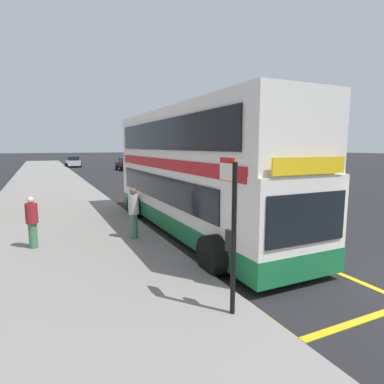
{
  "coord_description": "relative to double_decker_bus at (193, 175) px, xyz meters",
  "views": [
    {
      "loc": [
        -7.49,
        -3.46,
        3.12
      ],
      "look_at": [
        -2.84,
        6.36,
        1.57
      ],
      "focal_mm": 30.02,
      "sensor_mm": 36.0,
      "label": 1
    }
  ],
  "objects": [
    {
      "name": "pavement_near",
      "position": [
        -4.54,
        24.88,
        -2.0
      ],
      "size": [
        6.0,
        76.0,
        0.14
      ],
      "primitive_type": "cube",
      "color": "gray",
      "rests_on": "ground"
    },
    {
      "name": "bus_stop_sign",
      "position": [
        -2.06,
        -5.92,
        -0.3
      ],
      "size": [
        0.09,
        0.51,
        2.79
      ],
      "color": "black",
      "rests_on": "pavement_near"
    },
    {
      "name": "pedestrian_waiting_near_sign",
      "position": [
        -5.35,
        -0.29,
        -1.1
      ],
      "size": [
        0.34,
        0.34,
        1.53
      ],
      "color": "#3F724C",
      "rests_on": "pavement_near"
    },
    {
      "name": "double_decker_bus",
      "position": [
        0.0,
        0.0,
        0.0
      ],
      "size": [
        3.2,
        11.3,
        4.4
      ],
      "color": "white",
      "rests_on": "ground"
    },
    {
      "name": "parked_car_silver_across",
      "position": [
        -0.53,
        40.83,
        -1.27
      ],
      "size": [
        2.09,
        4.2,
        1.62
      ],
      "rotation": [
        0.0,
        0.0,
        0.01
      ],
      "color": "#B2B5BA",
      "rests_on": "ground"
    },
    {
      "name": "pedestrian_further_back",
      "position": [
        -2.39,
        -0.57,
        -1.03
      ],
      "size": [
        0.34,
        0.34,
        1.65
      ],
      "color": "#3F724C",
      "rests_on": "pavement_near"
    },
    {
      "name": "parked_car_black_distant",
      "position": [
        5.11,
        31.2,
        -1.27
      ],
      "size": [
        2.09,
        4.2,
        1.62
      ],
      "rotation": [
        0.0,
        0.0,
        -0.03
      ],
      "color": "black",
      "rests_on": "ground"
    },
    {
      "name": "bus_bay_markings",
      "position": [
        0.01,
        0.13,
        -2.06
      ],
      "size": [
        3.11,
        14.45,
        0.01
      ],
      "color": "gold",
      "rests_on": "ground"
    },
    {
      "name": "ground_plane",
      "position": [
        2.46,
        24.88,
        -2.07
      ],
      "size": [
        260.0,
        260.0,
        0.0
      ],
      "primitive_type": "plane",
      "color": "black"
    }
  ]
}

